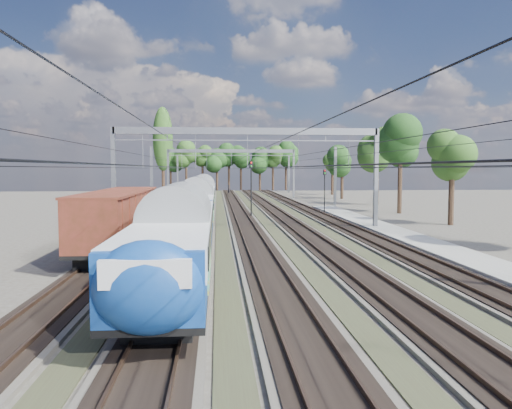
{
  "coord_description": "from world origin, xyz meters",
  "views": [
    {
      "loc": [
        -2.66,
        -13.56,
        5.42
      ],
      "look_at": [
        0.2,
        23.03,
        2.8
      ],
      "focal_mm": 35.0,
      "sensor_mm": 36.0,
      "label": 1
    }
  ],
  "objects": [
    {
      "name": "ground",
      "position": [
        0.0,
        0.0,
        0.0
      ],
      "size": [
        220.0,
        220.0,
        0.0
      ],
      "primitive_type": "plane",
      "color": "#47423A",
      "rests_on": "ground"
    },
    {
      "name": "freight_boxcar",
      "position": [
        -9.0,
        18.9,
        2.35
      ],
      "size": [
        3.1,
        14.94,
        3.85
      ],
      "color": "black",
      "rests_on": "ground"
    },
    {
      "name": "track_bed",
      "position": [
        -0.0,
        45.0,
        0.1
      ],
      "size": [
        21.0,
        130.0,
        0.34
      ],
      "color": "#47423A",
      "rests_on": "ground"
    },
    {
      "name": "poplar",
      "position": [
        -14.5,
        98.0,
        11.89
      ],
      "size": [
        4.4,
        4.4,
        19.04
      ],
      "color": "black",
      "rests_on": "ground"
    },
    {
      "name": "catenary",
      "position": [
        0.33,
        52.69,
        6.4
      ],
      "size": [
        25.65,
        130.0,
        9.0
      ],
      "color": "gray",
      "rests_on": "ground"
    },
    {
      "name": "worker",
      "position": [
        -0.11,
        93.08,
        1.0
      ],
      "size": [
        0.5,
        0.74,
        1.99
      ],
      "primitive_type": "imported",
      "rotation": [
        0.0,
        0.0,
        1.54
      ],
      "color": "black",
      "rests_on": "ground"
    },
    {
      "name": "signal_far",
      "position": [
        10.41,
        46.28,
        3.4
      ],
      "size": [
        0.36,
        0.33,
        5.37
      ],
      "rotation": [
        0.0,
        0.0,
        0.19
      ],
      "color": "black",
      "rests_on": "ground"
    },
    {
      "name": "signal_near",
      "position": [
        1.16,
        42.05,
        3.97
      ],
      "size": [
        0.44,
        0.41,
        6.28
      ],
      "rotation": [
        0.0,
        0.0,
        0.34
      ],
      "color": "black",
      "rests_on": "ground"
    },
    {
      "name": "platform",
      "position": [
        12.0,
        20.0,
        0.15
      ],
      "size": [
        3.0,
        70.0,
        0.3
      ],
      "primitive_type": "cube",
      "color": "gray",
      "rests_on": "ground"
    },
    {
      "name": "emu_train",
      "position": [
        -4.5,
        31.87,
        2.7
      ],
      "size": [
        3.14,
        66.26,
        4.58
      ],
      "color": "black",
      "rests_on": "ground"
    },
    {
      "name": "tree_belt",
      "position": [
        7.43,
        89.95,
        8.41
      ],
      "size": [
        39.65,
        102.22,
        11.73
      ],
      "color": "black",
      "rests_on": "ground"
    }
  ]
}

